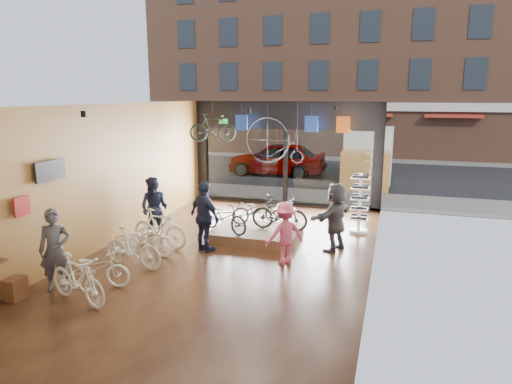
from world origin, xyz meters
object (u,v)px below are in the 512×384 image
at_px(floor_bike_3, 133,248).
at_px(customer_1, 154,208).
at_px(floor_bike_1, 77,279).
at_px(display_bike_left, 224,217).
at_px(customer_0, 55,250).
at_px(sunglasses_rack, 359,204).
at_px(floor_bike_4, 143,240).
at_px(display_platform, 256,234).
at_px(street_car, 277,159).
at_px(penny_farthing, 277,142).
at_px(floor_bike_2, 95,268).
at_px(customer_2, 205,217).
at_px(customer_3, 285,233).
at_px(customer_5, 335,217).
at_px(floor_bike_5, 160,228).
at_px(box_truck, 368,157).
at_px(display_bike_right, 257,210).
at_px(display_bike_mid, 279,213).
at_px(hung_bike, 213,128).

xyz_separation_m(floor_bike_3, customer_1, (-0.61, 2.15, 0.40)).
height_order(floor_bike_1, display_bike_left, display_bike_left).
height_order(customer_0, sunglasses_rack, sunglasses_rack).
relative_size(floor_bike_4, display_platform, 0.69).
xyz_separation_m(street_car, penny_farthing, (1.94, -7.65, 1.66)).
height_order(floor_bike_2, customer_2, customer_2).
relative_size(floor_bike_1, customer_3, 1.06).
height_order(customer_5, penny_farthing, penny_farthing).
xyz_separation_m(customer_1, customer_2, (1.80, -0.60, 0.05)).
bearing_deg(customer_3, floor_bike_5, -46.26).
xyz_separation_m(box_truck, display_bike_left, (-3.26, -9.97, -0.49)).
bearing_deg(sunglasses_rack, display_bike_left, -160.43).
height_order(floor_bike_4, display_platform, floor_bike_4).
xyz_separation_m(floor_bike_1, display_bike_right, (2.02, 5.50, 0.21)).
height_order(floor_bike_2, customer_3, customer_3).
distance_m(floor_bike_1, display_bike_mid, 5.75).
bearing_deg(floor_bike_5, customer_1, 47.49).
xyz_separation_m(floor_bike_4, customer_3, (3.56, 0.52, 0.34)).
relative_size(display_bike_right, customer_5, 0.85).
bearing_deg(street_car, display_bike_mid, 14.76).
bearing_deg(floor_bike_3, customer_0, 160.78).
bearing_deg(penny_farthing, customer_0, -111.21).
relative_size(floor_bike_4, sunglasses_rack, 0.93).
bearing_deg(box_truck, hung_bike, -125.63).
xyz_separation_m(display_bike_mid, customer_2, (-1.63, -1.47, 0.15)).
relative_size(floor_bike_2, floor_bike_4, 0.94).
xyz_separation_m(customer_5, penny_farthing, (-2.40, 3.09, 1.59)).
distance_m(floor_bike_3, display_bike_right, 4.05).
bearing_deg(customer_0, customer_1, 57.50).
height_order(customer_0, customer_3, customer_0).
distance_m(display_bike_right, customer_5, 2.56).
relative_size(floor_bike_3, display_bike_mid, 1.00).
relative_size(floor_bike_5, customer_1, 0.97).
bearing_deg(floor_bike_3, floor_bike_2, 179.25).
distance_m(floor_bike_5, customer_0, 3.22).
distance_m(customer_0, penny_farthing, 8.03).
xyz_separation_m(floor_bike_3, display_platform, (2.17, 2.90, -0.34)).
distance_m(display_bike_mid, customer_2, 2.20).
distance_m(floor_bike_4, customer_3, 3.61).
xyz_separation_m(floor_bike_5, customer_0, (-0.70, -3.12, 0.36)).
bearing_deg(customer_5, floor_bike_5, -51.45).
relative_size(street_car, hung_bike, 3.11).
relative_size(floor_bike_1, penny_farthing, 0.85).
relative_size(street_car, customer_2, 2.63).
bearing_deg(customer_2, customer_5, -131.80).
bearing_deg(floor_bike_4, customer_3, -92.25).
bearing_deg(display_bike_right, customer_0, 116.00).
height_order(display_platform, customer_5, customer_5).
bearing_deg(sunglasses_rack, customer_2, -152.56).
relative_size(customer_0, customer_3, 1.14).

